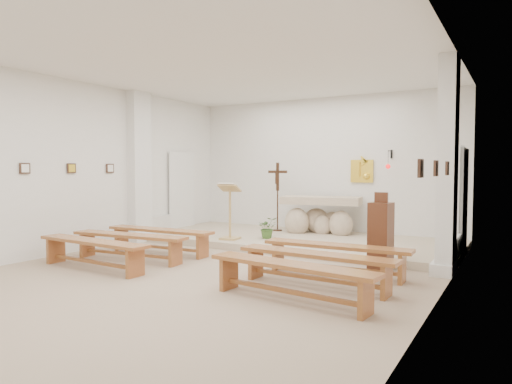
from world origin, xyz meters
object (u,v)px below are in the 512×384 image
Objects in this scene: bench_left_front at (160,235)px; bench_right_second at (316,261)px; altar at (320,218)px; bench_left_second at (129,241)px; bench_right_third at (290,273)px; bench_left_third at (93,247)px; donation_pedestal at (381,235)px; bench_right_front at (336,252)px; lectern at (230,211)px; crucifix_stand at (278,191)px.

bench_right_second is at bearing -15.55° from bench_left_front.
bench_left_second is (-2.07, -4.22, -0.14)m from altar.
bench_right_third is (3.73, -1.67, 0.00)m from bench_left_front.
altar is 0.82× the size of bench_left_third.
bench_right_third is at bearing -27.04° from bench_left_front.
donation_pedestal is 0.55× the size of bench_left_front.
bench_left_front and bench_left_second have the same top height.
bench_right_front is 4.08m from bench_left_third.
bench_left_third is at bearing -173.80° from bench_right_third.
bench_right_third is at bearing -87.65° from bench_right_second.
bench_right_second is at bearing -91.75° from bench_right_front.
bench_left_front is 1.00× the size of bench_right_front.
bench_right_second is (0.00, -0.83, 0.00)m from bench_right_front.
bench_left_second is at bearing -115.97° from lectern.
crucifix_stand is at bearing 126.41° from bench_right_second.
crucifix_stand is (-1.07, -0.17, 0.62)m from altar.
bench_right_second is at bearing 96.20° from bench_right_third.
crucifix_stand is 3.45m from bench_left_front.
lectern reaches higher than altar.
lectern is (-1.34, -1.94, 0.25)m from altar.
lectern is at bearing -134.05° from altar.
bench_left_third is at bearing -92.95° from bench_left_front.
lectern is 3.52m from donation_pedestal.
bench_right_second is 0.99× the size of bench_right_third.
lectern reaches higher than bench_left_second.
crucifix_stand is 4.24m from bench_left_second.
donation_pedestal is at bearing -17.31° from lectern.
bench_left_second is 1.00× the size of bench_right_third.
bench_left_front and bench_right_second have the same top height.
bench_left_second is at bearing -104.13° from crucifix_stand.
bench_right_second is 3.82m from bench_left_third.
altar is 0.82× the size of bench_right_third.
altar is 0.82× the size of bench_right_second.
crucifix_stand is at bearing 80.64° from bench_left_third.
donation_pedestal is 4.30m from bench_left_front.
crucifix_stand reaches higher than bench_left_third.
lectern is 0.96× the size of donation_pedestal.
bench_right_front is 3.82m from bench_left_second.
bench_right_second is (-0.48, -1.72, -0.20)m from donation_pedestal.
bench_left_second is (-3.73, -0.83, 0.00)m from bench_right_front.
donation_pedestal is at bearing -36.28° from crucifix_stand.
bench_left_second is 1.01× the size of bench_left_third.
bench_left_third is at bearing -165.05° from bench_right_second.
bench_left_front is 3.82m from bench_right_second.
lectern is at bearing 145.16° from bench_right_second.
bench_left_third is (0.00, -1.67, 0.00)m from bench_left_front.
bench_right_third is (0.00, -1.67, 0.00)m from bench_right_front.
bench_right_third is (2.74, -4.88, -0.76)m from crucifix_stand.
altar is 4.53m from bench_right_second.
bench_right_front is (3.00, -1.44, -0.39)m from lectern.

